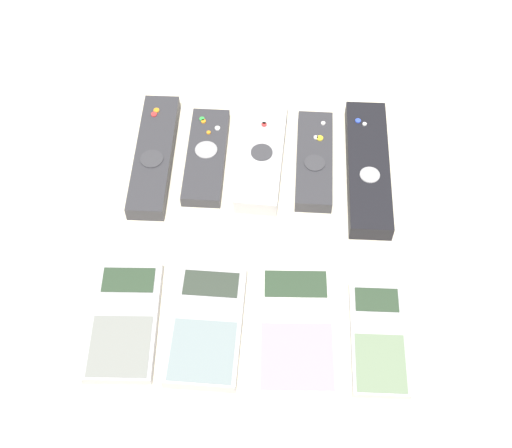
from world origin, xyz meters
TOP-DOWN VIEW (x-y plane):
  - ground_plane at (0.00, 0.00)m, footprint 3.00×3.00m
  - remote_0 at (-0.14, 0.13)m, footprint 0.05×0.19m
  - remote_1 at (-0.07, 0.13)m, footprint 0.05×0.15m
  - remote_2 at (-0.00, 0.13)m, footprint 0.06×0.17m
  - remote_3 at (0.07, 0.13)m, footprint 0.05×0.15m
  - remote_4 at (0.14, 0.12)m, footprint 0.06×0.21m
  - calculator_0 at (-0.14, -0.11)m, footprint 0.08×0.15m
  - calculator_1 at (-0.05, -0.11)m, footprint 0.08×0.14m
  - calculator_2 at (0.05, -0.10)m, footprint 0.10×0.16m
  - calculator_3 at (0.14, -0.11)m, footprint 0.06×0.13m

SIDE VIEW (x-z plane):
  - ground_plane at x=0.00m, z-range 0.00..0.00m
  - calculator_3 at x=0.14m, z-range 0.00..0.01m
  - calculator_0 at x=-0.14m, z-range 0.00..0.01m
  - calculator_2 at x=0.05m, z-range 0.00..0.01m
  - remote_1 at x=-0.07m, z-range 0.00..0.02m
  - calculator_1 at x=-0.05m, z-range 0.00..0.02m
  - remote_3 at x=0.07m, z-range 0.00..0.02m
  - remote_0 at x=-0.14m, z-range 0.00..0.02m
  - remote_4 at x=0.14m, z-range 0.00..0.02m
  - remote_2 at x=0.00m, z-range 0.00..0.02m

